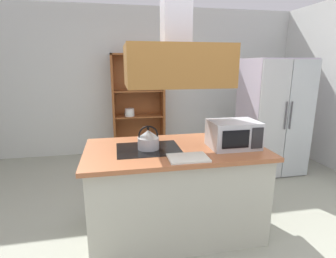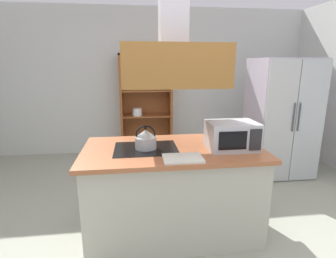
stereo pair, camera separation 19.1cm
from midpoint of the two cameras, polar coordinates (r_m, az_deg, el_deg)
ground_plane at (r=2.75m, az=3.28°, el=-24.11°), size 7.80×7.80×0.00m
wall_back at (r=5.15m, az=-2.67°, el=10.08°), size 6.00×0.12×2.70m
kitchen_island at (r=2.74m, az=3.00°, el=-12.96°), size 1.72×0.95×0.90m
range_hood at (r=2.45m, az=3.40°, el=15.97°), size 0.90×0.70×1.21m
refrigerator at (r=4.43m, az=24.31°, el=2.20°), size 0.90×0.77×1.77m
dish_cabinet at (r=4.99m, az=-3.68°, el=3.95°), size 0.94×0.40×1.87m
kettle at (r=2.51m, az=-2.67°, el=-2.19°), size 0.20×0.20×0.23m
cutting_board at (r=2.27m, az=5.65°, el=-6.33°), size 0.34×0.24×0.02m
microwave at (r=2.60m, az=15.69°, el=-1.36°), size 0.46×0.35×0.26m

